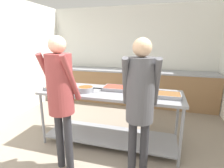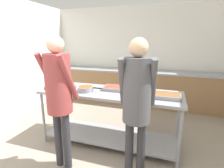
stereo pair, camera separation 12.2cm
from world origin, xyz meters
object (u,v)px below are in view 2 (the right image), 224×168
at_px(serving_tray_vegetables, 115,88).
at_px(plate_stack, 136,90).
at_px(serving_tray_roast, 60,88).
at_px(water_bottle, 154,67).
at_px(guest_serving_right, 137,97).
at_px(guest_serving_left, 59,90).
at_px(serving_tray_greens, 163,96).
at_px(sauce_pan, 86,89).

xyz_separation_m(serving_tray_vegetables, plate_stack, (0.36, -0.04, 0.00)).
bearing_deg(serving_tray_roast, water_bottle, 58.84).
bearing_deg(plate_stack, guest_serving_right, -78.83).
distance_m(serving_tray_vegetables, water_bottle, 2.02).
xyz_separation_m(serving_tray_roast, water_bottle, (1.35, 2.23, 0.12)).
bearing_deg(guest_serving_left, water_bottle, 72.02).
bearing_deg(guest_serving_right, serving_tray_greens, 67.52).
distance_m(serving_tray_roast, guest_serving_right, 1.52).
height_order(serving_tray_vegetables, plate_stack, plate_stack).
xyz_separation_m(serving_tray_vegetables, serving_tray_greens, (0.78, -0.17, 0.00)).
height_order(serving_tray_greens, guest_serving_right, guest_serving_right).
bearing_deg(water_bottle, sauce_pan, -111.71).
height_order(serving_tray_vegetables, water_bottle, water_bottle).
bearing_deg(serving_tray_greens, sauce_pan, -176.30).
distance_m(plate_stack, guest_serving_left, 1.20).
bearing_deg(serving_tray_vegetables, water_bottle, 76.88).
height_order(serving_tray_roast, water_bottle, water_bottle).
bearing_deg(serving_tray_roast, sauce_pan, 2.03).
height_order(sauce_pan, guest_serving_left, guest_serving_left).
height_order(sauce_pan, water_bottle, water_bottle).
bearing_deg(water_bottle, serving_tray_greens, -81.41).
bearing_deg(serving_tray_roast, serving_tray_greens, 3.23).
xyz_separation_m(serving_tray_greens, water_bottle, (-0.32, 2.13, 0.12)).
xyz_separation_m(serving_tray_vegetables, guest_serving_right, (0.51, -0.81, 0.16)).
distance_m(serving_tray_vegetables, guest_serving_right, 0.97).
xyz_separation_m(serving_tray_vegetables, guest_serving_left, (-0.47, -0.89, 0.17)).
distance_m(serving_tray_roast, water_bottle, 2.61).
bearing_deg(guest_serving_left, serving_tray_roast, 123.82).
bearing_deg(guest_serving_right, plate_stack, 101.17).
distance_m(sauce_pan, serving_tray_vegetables, 0.49).
height_order(serving_tray_greens, guest_serving_left, guest_serving_left).
relative_size(serving_tray_vegetables, plate_stack, 1.35).
relative_size(sauce_pan, guest_serving_right, 0.23).
relative_size(serving_tray_roast, sauce_pan, 1.14).
bearing_deg(serving_tray_roast, guest_serving_left, -56.18).
relative_size(serving_tray_roast, guest_serving_left, 0.26).
bearing_deg(serving_tray_vegetables, serving_tray_roast, -163.56).
bearing_deg(sauce_pan, water_bottle, 68.29).
bearing_deg(guest_serving_left, sauce_pan, 85.87).
distance_m(serving_tray_greens, guest_serving_right, 0.71).
relative_size(sauce_pan, serving_tray_vegetables, 1.07).
xyz_separation_m(sauce_pan, plate_stack, (0.78, 0.21, -0.01)).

